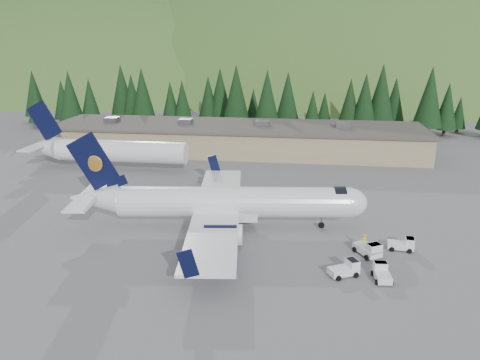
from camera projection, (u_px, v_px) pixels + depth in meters
name	position (u px, v px, depth m)	size (l,w,h in m)	color
ground	(233.00, 228.00, 54.69)	(600.00, 600.00, 0.00)	slate
airliner	(224.00, 203.00, 53.81)	(34.27, 32.24, 11.37)	white
second_airliner	(105.00, 150.00, 77.74)	(27.50, 11.00, 10.05)	white
baggage_tug_a	(346.00, 269.00, 43.59)	(3.09, 2.56, 1.47)	white
baggage_tug_b	(403.00, 244.00, 48.80)	(2.76, 1.85, 1.40)	white
baggage_tug_c	(382.00, 273.00, 42.95)	(1.76, 2.69, 1.38)	white
terminal_building	(236.00, 138.00, 90.56)	(71.00, 17.00, 6.10)	#90805D
baggage_tug_d	(369.00, 249.00, 47.43)	(2.87, 3.35, 1.60)	white
ramp_worker	(364.00, 241.00, 48.96)	(0.62, 0.41, 1.70)	#DDC606
tree_line	(247.00, 97.00, 110.25)	(114.63, 19.34, 14.45)	black
hills	(379.00, 226.00, 268.64)	(614.00, 330.00, 300.00)	#275220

